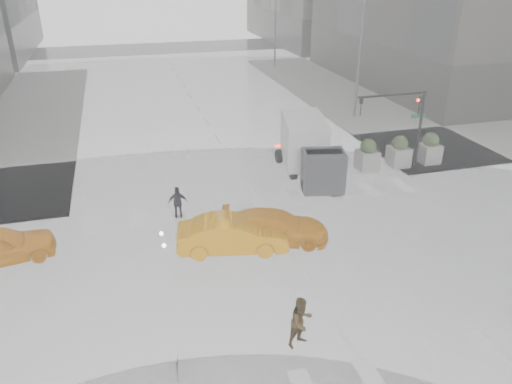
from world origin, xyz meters
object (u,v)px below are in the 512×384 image
object	(u,v)px
pedestrian_brown	(301,322)
taxi_mid	(232,235)
box_truck	(309,148)
traffic_signal_pole	(406,115)

from	to	relation	value
pedestrian_brown	taxi_mid	world-z (taller)	pedestrian_brown
taxi_mid	box_truck	size ratio (longest dim) A/B	0.77
traffic_signal_pole	pedestrian_brown	world-z (taller)	traffic_signal_pole
taxi_mid	box_truck	xyz separation A→B (m)	(5.84, 6.57, 0.91)
traffic_signal_pole	pedestrian_brown	xyz separation A→B (m)	(-10.49, -12.01, -2.35)
taxi_mid	box_truck	distance (m)	8.83
box_truck	traffic_signal_pole	bearing A→B (deg)	6.61
box_truck	taxi_mid	bearing A→B (deg)	-119.15
pedestrian_brown	box_truck	bearing A→B (deg)	46.27
traffic_signal_pole	taxi_mid	bearing A→B (deg)	-151.94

